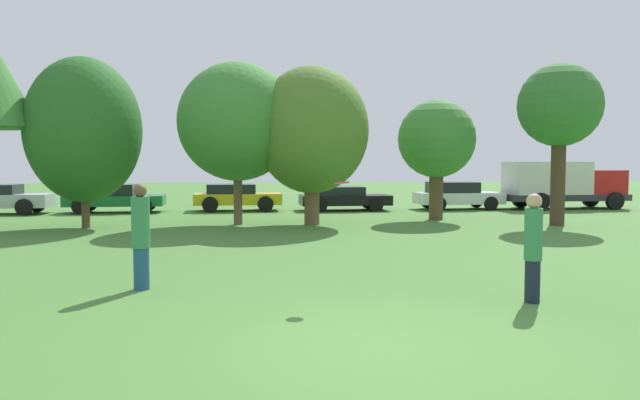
% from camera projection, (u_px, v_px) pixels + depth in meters
% --- Properties ---
extents(ground_plane, '(120.00, 120.00, 0.00)m').
position_uv_depth(ground_plane, '(369.00, 347.00, 7.43)').
color(ground_plane, '#477A33').
extents(person_thrower, '(0.32, 0.32, 1.88)m').
position_uv_depth(person_thrower, '(141.00, 236.00, 10.72)').
color(person_thrower, navy).
rests_on(person_thrower, ground).
extents(person_catcher, '(0.28, 0.28, 1.76)m').
position_uv_depth(person_catcher, '(533.00, 246.00, 9.73)').
color(person_catcher, '#191E33').
rests_on(person_catcher, ground).
extents(frisbee, '(0.26, 0.26, 0.07)m').
position_uv_depth(frisbee, '(342.00, 183.00, 10.26)').
color(frisbee, '#F21E72').
extents(tree_1, '(3.86, 3.86, 5.82)m').
position_uv_depth(tree_1, '(84.00, 130.00, 20.58)').
color(tree_1, brown).
rests_on(tree_1, ground).
extents(tree_2, '(4.26, 4.26, 5.83)m').
position_uv_depth(tree_2, '(237.00, 122.00, 21.74)').
color(tree_2, brown).
rests_on(tree_2, ground).
extents(tree_3, '(4.07, 4.07, 5.67)m').
position_uv_depth(tree_3, '(312.00, 130.00, 21.63)').
color(tree_3, brown).
rests_on(tree_3, ground).
extents(tree_4, '(3.02, 3.02, 4.67)m').
position_uv_depth(tree_4, '(437.00, 140.00, 23.60)').
color(tree_4, brown).
rests_on(tree_4, ground).
extents(tree_5, '(2.93, 2.93, 5.74)m').
position_uv_depth(tree_5, '(560.00, 107.00, 21.45)').
color(tree_5, '#473323').
rests_on(tree_5, ground).
extents(parked_car_green, '(4.31, 1.94, 1.26)m').
position_uv_depth(parked_car_green, '(113.00, 197.00, 27.10)').
color(parked_car_green, '#196633').
rests_on(parked_car_green, ground).
extents(parked_car_yellow, '(4.03, 2.02, 1.24)m').
position_uv_depth(parked_car_yellow, '(236.00, 196.00, 28.08)').
color(parked_car_yellow, gold).
rests_on(parked_car_yellow, ground).
extents(parked_car_black, '(4.20, 2.05, 1.12)m').
position_uv_depth(parked_car_black, '(343.00, 198.00, 28.24)').
color(parked_car_black, black).
rests_on(parked_car_black, ground).
extents(parked_car_white, '(4.10, 1.96, 1.31)m').
position_uv_depth(parked_car_white, '(457.00, 195.00, 28.93)').
color(parked_car_white, silver).
rests_on(parked_car_white, ground).
extents(delivery_truck_red, '(6.05, 2.35, 2.27)m').
position_uv_depth(delivery_truck_red, '(561.00, 183.00, 29.30)').
color(delivery_truck_red, '#2D2D33').
rests_on(delivery_truck_red, ground).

